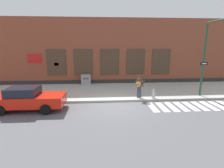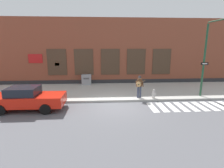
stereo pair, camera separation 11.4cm
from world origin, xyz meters
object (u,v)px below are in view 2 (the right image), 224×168
Objects in this scene: traffic_light at (213,47)px; utility_box at (87,79)px; red_car at (27,98)px; fire_hydrant at (154,94)px; busker at (139,85)px.

traffic_light reaches higher than utility_box.
red_car is 4.40× the size of utility_box.
fire_hydrant is (5.52, -5.17, -0.18)m from utility_box.
traffic_light is 11.56m from utility_box.
busker reaches higher than utility_box.
utility_box is at bearing 136.91° from fire_hydrant.
traffic_light reaches higher than fire_hydrant.
traffic_light is 5.47× the size of utility_box.
utility_box is at bearing 63.69° from red_car.
red_car reaches higher than utility_box.
red_car is at bearing -167.54° from busker.
busker is at bearing 12.46° from red_car.
busker is 1.63× the size of utility_box.
fire_hydrant is at bearing 9.73° from red_car.
utility_box is 1.50× the size of fire_hydrant.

